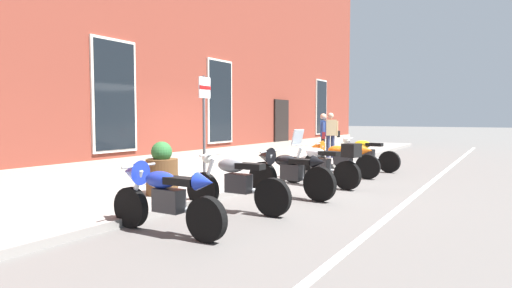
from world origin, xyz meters
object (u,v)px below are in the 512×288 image
at_px(motorcycle_black_sport, 287,170).
at_px(motorcycle_silver_touring, 323,163).
at_px(motorcycle_blue_sport, 162,194).
at_px(barrel_planter, 162,172).
at_px(motorcycle_orange_sport, 338,157).
at_px(motorcycle_yellow_naked, 365,155).
at_px(pedestrian_blue_top, 323,134).
at_px(motorcycle_grey_naked, 235,184).
at_px(parking_sign, 204,115).
at_px(pedestrian_tan_coat, 331,133).

relative_size(motorcycle_black_sport, motorcycle_silver_touring, 0.97).
bearing_deg(motorcycle_blue_sport, barrel_planter, 43.82).
bearing_deg(barrel_planter, motorcycle_orange_sport, -19.65).
bearing_deg(motorcycle_yellow_naked, motorcycle_blue_sport, 177.70).
bearing_deg(pedestrian_blue_top, motorcycle_black_sport, -163.91).
height_order(motorcycle_silver_touring, barrel_planter, motorcycle_silver_touring).
height_order(motorcycle_grey_naked, motorcycle_silver_touring, motorcycle_silver_touring).
relative_size(motorcycle_blue_sport, motorcycle_yellow_naked, 0.94).
distance_m(motorcycle_grey_naked, motorcycle_silver_touring, 3.25).
distance_m(motorcycle_black_sport, parking_sign, 2.10).
bearing_deg(motorcycle_silver_touring, pedestrian_blue_top, 22.26).
relative_size(motorcycle_blue_sport, motorcycle_black_sport, 0.97).
distance_m(motorcycle_orange_sport, parking_sign, 4.27).
distance_m(motorcycle_blue_sport, barrel_planter, 2.37).
bearing_deg(barrel_planter, motorcycle_black_sport, -49.23).
bearing_deg(parking_sign, pedestrian_tan_coat, 1.11).
bearing_deg(barrel_planter, motorcycle_blue_sport, -136.18).
distance_m(motorcycle_black_sport, barrel_planter, 2.49).
bearing_deg(motorcycle_grey_naked, motorcycle_yellow_naked, -1.94).
distance_m(motorcycle_grey_naked, motorcycle_black_sport, 1.68).
xyz_separation_m(motorcycle_blue_sport, pedestrian_blue_top, (9.86, 1.64, 0.49)).
bearing_deg(motorcycle_black_sport, motorcycle_silver_touring, -5.55).
bearing_deg(motorcycle_black_sport, pedestrian_blue_top, 16.09).
relative_size(motorcycle_blue_sport, motorcycle_silver_touring, 0.93).
height_order(motorcycle_yellow_naked, pedestrian_blue_top, pedestrian_blue_top).
xyz_separation_m(motorcycle_black_sport, barrel_planter, (-1.62, 1.88, 0.02)).
distance_m(motorcycle_yellow_naked, parking_sign, 5.93).
xyz_separation_m(motorcycle_orange_sport, pedestrian_tan_coat, (3.89, 1.72, 0.52)).
bearing_deg(motorcycle_blue_sport, pedestrian_blue_top, 9.44).
bearing_deg(pedestrian_blue_top, barrel_planter, -179.99).
bearing_deg(pedestrian_blue_top, motorcycle_grey_naked, -167.97).
xyz_separation_m(motorcycle_blue_sport, motorcycle_black_sport, (3.33, -0.24, -0.01)).
bearing_deg(motorcycle_orange_sport, motorcycle_black_sport, -177.75).
distance_m(motorcycle_yellow_naked, pedestrian_tan_coat, 2.97).
distance_m(motorcycle_grey_naked, motorcycle_yellow_naked, 6.69).
height_order(motorcycle_grey_naked, parking_sign, parking_sign).
relative_size(pedestrian_tan_coat, barrel_planter, 1.62).
relative_size(parking_sign, barrel_planter, 2.30).
bearing_deg(barrel_planter, pedestrian_tan_coat, -0.19).
bearing_deg(motorcycle_silver_touring, parking_sign, 138.28).
distance_m(motorcycle_blue_sport, pedestrian_blue_top, 10.01).
height_order(motorcycle_yellow_naked, pedestrian_tan_coat, pedestrian_tan_coat).
relative_size(motorcycle_silver_touring, motorcycle_orange_sport, 1.00).
height_order(motorcycle_blue_sport, motorcycle_silver_touring, motorcycle_silver_touring).
relative_size(motorcycle_yellow_naked, pedestrian_tan_coat, 1.27).
distance_m(motorcycle_black_sport, motorcycle_orange_sport, 3.29).
bearing_deg(parking_sign, motorcycle_grey_naked, -126.29).
bearing_deg(motorcycle_yellow_naked, motorcycle_silver_touring, -178.99).
bearing_deg(motorcycle_blue_sport, motorcycle_grey_naked, -3.74).
height_order(motorcycle_yellow_naked, parking_sign, parking_sign).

